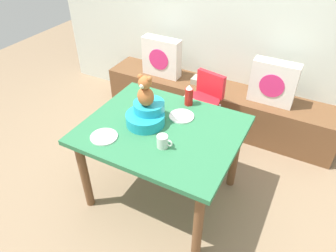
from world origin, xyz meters
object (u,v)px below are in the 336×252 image
at_px(book_stack, 201,81).
at_px(teddy_bear, 145,92).
at_px(dinner_plate_near, 104,137).
at_px(coffee_mug, 163,142).
at_px(dining_table, 162,138).
at_px(ketchup_bottle, 189,95).
at_px(pillow_floral_right, 273,83).
at_px(dinner_plate_far, 182,116).
at_px(pillow_floral_left, 162,57).
at_px(infant_seat_teal, 147,115).
at_px(highchair, 203,102).

distance_m(book_stack, teddy_bear, 1.34).
bearing_deg(teddy_bear, dinner_plate_near, -120.41).
xyz_separation_m(teddy_bear, coffee_mug, (0.25, -0.20, -0.23)).
bearing_deg(dining_table, coffee_mug, -59.31).
height_order(dining_table, ketchup_bottle, ketchup_bottle).
height_order(pillow_floral_right, dinner_plate_near, pillow_floral_right).
xyz_separation_m(teddy_bear, ketchup_bottle, (0.18, 0.39, -0.19)).
bearing_deg(dinner_plate_near, book_stack, 85.16).
height_order(dinner_plate_near, dinner_plate_far, same).
height_order(dining_table, teddy_bear, teddy_bear).
bearing_deg(teddy_bear, coffee_mug, -38.24).
xyz_separation_m(pillow_floral_right, dinner_plate_near, (-0.89, -1.52, 0.07)).
height_order(pillow_floral_right, book_stack, pillow_floral_right).
relative_size(dining_table, dinner_plate_near, 5.90).
distance_m(pillow_floral_left, infant_seat_teal, 1.33).
bearing_deg(highchair, pillow_floral_right, 36.41).
distance_m(dining_table, infant_seat_teal, 0.22).
relative_size(pillow_floral_right, dining_table, 0.37).
height_order(infant_seat_teal, coffee_mug, infant_seat_teal).
relative_size(book_stack, dinner_plate_near, 1.00).
height_order(highchair, infant_seat_teal, infant_seat_teal).
xyz_separation_m(highchair, ketchup_bottle, (0.03, -0.41, 0.31)).
bearing_deg(book_stack, ketchup_bottle, -74.88).
bearing_deg(dining_table, pillow_floral_left, 119.03).
bearing_deg(book_stack, coffee_mug, -78.13).
xyz_separation_m(pillow_floral_left, highchair, (0.69, -0.42, -0.16)).
bearing_deg(infant_seat_teal, teddy_bear, -90.00).
xyz_separation_m(dining_table, dinner_plate_far, (0.07, 0.20, 0.11)).
distance_m(infant_seat_teal, coffee_mug, 0.32).
bearing_deg(ketchup_bottle, book_stack, 105.12).
xyz_separation_m(book_stack, coffee_mug, (0.30, -1.43, 0.29)).
relative_size(dining_table, ketchup_bottle, 6.38).
bearing_deg(infant_seat_teal, book_stack, 92.35).
distance_m(dining_table, coffee_mug, 0.27).
bearing_deg(coffee_mug, pillow_floral_left, 119.26).
distance_m(highchair, teddy_bear, 0.95).
bearing_deg(pillow_floral_left, book_stack, 2.46).
bearing_deg(dinner_plate_far, pillow_floral_left, 126.23).
height_order(teddy_bear, dinner_plate_far, teddy_bear).
xyz_separation_m(highchair, coffee_mug, (0.10, -0.99, 0.27)).
relative_size(infant_seat_teal, ketchup_bottle, 1.78).
height_order(coffee_mug, dinner_plate_far, coffee_mug).
bearing_deg(teddy_bear, ketchup_bottle, 65.27).
relative_size(ketchup_bottle, coffee_mug, 1.54).
bearing_deg(highchair, coffee_mug, -84.26).
height_order(ketchup_bottle, dinner_plate_near, ketchup_bottle).
distance_m(infant_seat_teal, ketchup_bottle, 0.42).
height_order(highchair, dinner_plate_far, highchair).
height_order(pillow_floral_left, coffee_mug, pillow_floral_left).
xyz_separation_m(pillow_floral_right, teddy_bear, (-0.71, -1.21, 0.34)).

